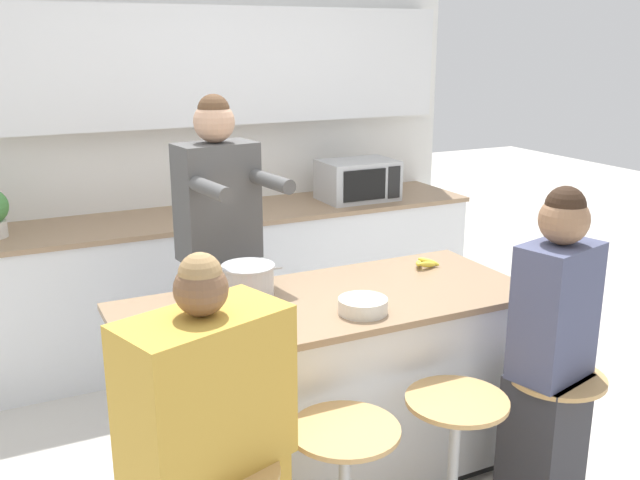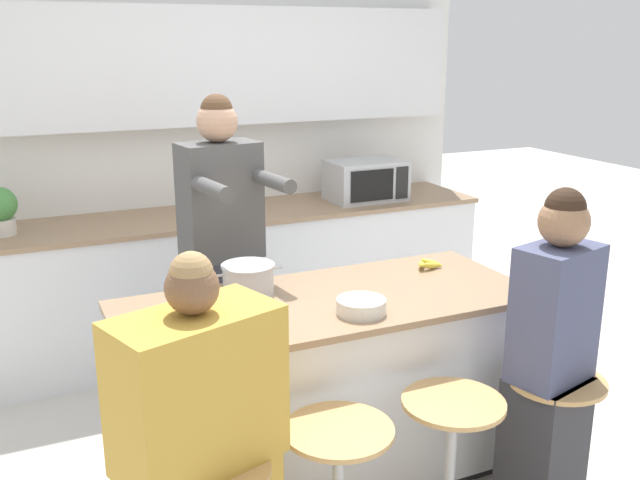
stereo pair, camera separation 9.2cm
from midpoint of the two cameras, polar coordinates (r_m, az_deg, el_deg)
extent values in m
plane|color=beige|center=(3.57, -0.19, -18.16)|extent=(16.00, 16.00, 0.00)
cube|color=silver|center=(4.90, -10.72, 7.96)|extent=(3.86, 0.06, 2.70)
cube|color=silver|center=(4.76, -10.64, 13.49)|extent=(3.55, 0.16, 0.75)
cube|color=silver|center=(4.77, -8.95, -3.43)|extent=(3.55, 0.65, 0.88)
cube|color=#937556|center=(4.64, -9.19, 1.91)|extent=(3.58, 0.68, 0.03)
cube|color=black|center=(3.56, -0.19, -17.76)|extent=(1.74, 0.66, 0.06)
cube|color=silver|center=(3.34, -0.20, -11.62)|extent=(1.82, 0.74, 0.80)
cube|color=#937556|center=(3.17, -0.21, -4.97)|extent=(1.86, 0.78, 0.03)
cylinder|color=tan|center=(2.47, -9.24, -17.94)|extent=(0.41, 0.41, 0.02)
cylinder|color=tan|center=(2.66, 0.99, -14.98)|extent=(0.41, 0.41, 0.02)
cylinder|color=#B7BABC|center=(3.05, 9.69, -17.76)|extent=(0.04, 0.04, 0.61)
cylinder|color=tan|center=(2.89, 9.99, -12.56)|extent=(0.41, 0.41, 0.02)
cylinder|color=#B7BABC|center=(3.32, 17.15, -15.32)|extent=(0.04, 0.04, 0.61)
cylinder|color=tan|center=(3.17, 17.61, -10.44)|extent=(0.41, 0.41, 0.02)
cube|color=#383842|center=(3.80, -8.46, -8.16)|extent=(0.35, 0.26, 0.93)
cube|color=#4C4C4C|center=(3.56, -8.95, 3.04)|extent=(0.41, 0.27, 0.58)
cylinder|color=#4C4C4C|center=(3.23, -9.55, 4.03)|extent=(0.11, 0.33, 0.07)
cylinder|color=#4C4C4C|center=(3.37, -4.65, 4.68)|extent=(0.11, 0.33, 0.07)
sphere|color=tan|center=(3.49, -9.23, 9.31)|extent=(0.22, 0.22, 0.20)
sphere|color=#513823|center=(3.49, -9.27, 10.20)|extent=(0.18, 0.18, 0.16)
cube|color=gold|center=(2.36, -10.24, -11.90)|extent=(0.60, 0.44, 0.53)
sphere|color=brown|center=(2.22, -10.68, -3.87)|extent=(0.22, 0.22, 0.17)
sphere|color=#A37F51|center=(2.21, -10.74, -2.72)|extent=(0.17, 0.17, 0.14)
cube|color=#333338|center=(3.31, 16.60, -15.29)|extent=(0.36, 0.33, 0.64)
cube|color=#474C6B|center=(3.05, 17.49, -5.47)|extent=(0.39, 0.30, 0.57)
sphere|color=#936B4C|center=(2.94, 18.10, 1.55)|extent=(0.24, 0.24, 0.20)
sphere|color=black|center=(2.93, 18.19, 2.59)|extent=(0.20, 0.20, 0.16)
cylinder|color=#B7BABC|center=(3.18, -6.58, -3.36)|extent=(0.23, 0.23, 0.14)
cylinder|color=#B7BABC|center=(3.16, -6.62, -2.09)|extent=(0.24, 0.24, 0.01)
cylinder|color=#B7BABC|center=(3.13, -8.98, -2.93)|extent=(0.05, 0.01, 0.01)
cylinder|color=#B7BABC|center=(3.21, -4.29, -2.26)|extent=(0.05, 0.01, 0.01)
cylinder|color=silver|center=(3.00, 2.57, -5.28)|extent=(0.21, 0.21, 0.06)
cylinder|color=#DB4C51|center=(2.80, -6.14, -6.51)|extent=(0.09, 0.09, 0.10)
torus|color=#DB4C51|center=(2.82, -5.09, -6.25)|extent=(0.04, 0.01, 0.04)
ellipsoid|color=yellow|center=(3.59, 7.87, -1.95)|extent=(0.12, 0.05, 0.05)
ellipsoid|color=yellow|center=(3.60, 7.19, -1.87)|extent=(0.09, 0.11, 0.05)
ellipsoid|color=yellow|center=(3.63, 7.97, -1.74)|extent=(0.10, 0.10, 0.05)
cube|color=#B2B5B7|center=(4.96, 2.49, 4.82)|extent=(0.51, 0.36, 0.28)
cube|color=black|center=(4.78, 3.05, 4.40)|extent=(0.32, 0.01, 0.21)
cube|color=black|center=(4.90, 5.41, 4.62)|extent=(0.09, 0.01, 0.22)
camera|label=1|loc=(0.05, -90.83, -0.24)|focal=40.00mm
camera|label=2|loc=(0.05, 89.17, 0.24)|focal=40.00mm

